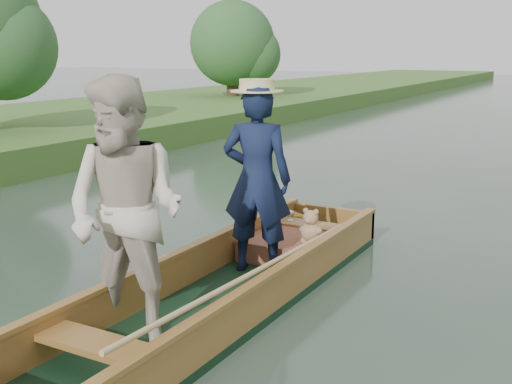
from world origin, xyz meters
The scene contains 2 objects.
ground centered at (0.00, 0.00, 0.00)m, with size 120.00×120.00×0.00m, color #283D30.
punt centered at (-0.11, -0.28, 0.79)m, with size 1.27×5.00×2.11m.
Camera 1 is at (2.94, -4.62, 2.28)m, focal length 45.00 mm.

